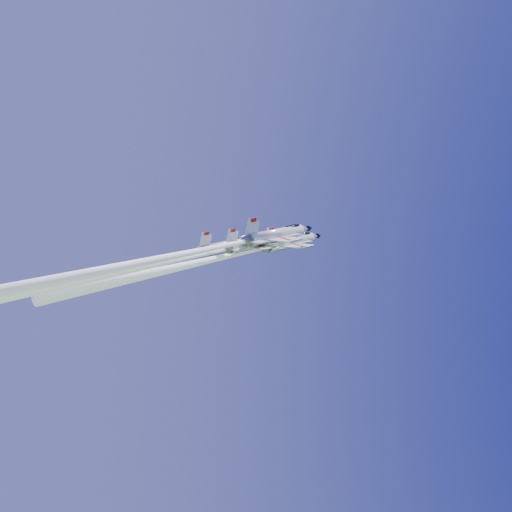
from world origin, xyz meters
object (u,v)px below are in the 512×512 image
object	(u,v)px
jet_left	(161,260)
jet_slot	(164,262)
jet_lead	(219,258)
jet_right	(155,260)

from	to	relation	value
jet_left	jet_slot	xyz separation A→B (m)	(-1.12, -11.08, -3.32)
jet_lead	jet_right	xyz separation A→B (m)	(-11.81, -10.99, -4.14)
jet_right	jet_slot	xyz separation A→B (m)	(1.78, 3.47, 0.70)
jet_lead	jet_left	bearing A→B (deg)	-144.08
jet_left	jet_right	xyz separation A→B (m)	(-2.90, -14.56, -4.02)
jet_left	jet_slot	size ratio (longest dim) A/B	0.84
jet_lead	jet_right	size ratio (longest dim) A/B	0.75
jet_slot	jet_left	bearing A→B (deg)	141.94
jet_lead	jet_slot	world-z (taller)	jet_lead
jet_left	jet_right	distance (m)	15.38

